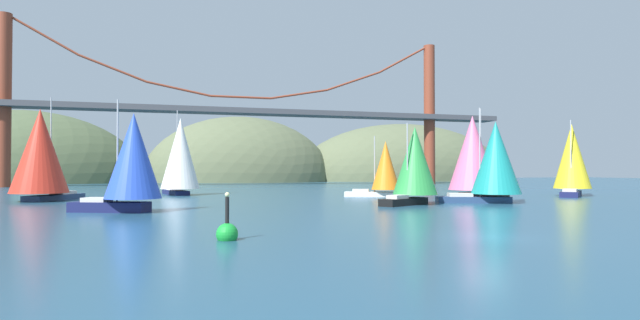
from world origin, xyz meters
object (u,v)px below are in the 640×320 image
object	(u,v)px
sailboat_green_sail	(414,163)
sailboat_white_mainsail	(180,155)
sailboat_scarlet_sail	(40,153)
sailboat_yellow_sail	(572,158)
channel_buoy	(227,233)
sailboat_orange_sail	(384,168)
sailboat_blue_spinnaker	(132,159)
sailboat_pink_spinnaker	(473,154)
sailboat_teal_sail	(494,160)

from	to	relation	value
sailboat_green_sail	sailboat_white_mainsail	distance (m)	34.87
sailboat_scarlet_sail	sailboat_yellow_sail	xyz separation A→B (m)	(66.32, -7.12, -0.36)
sailboat_white_mainsail	channel_buoy	world-z (taller)	sailboat_white_mainsail
sailboat_green_sail	sailboat_orange_sail	size ratio (longest dim) A/B	1.03
sailboat_scarlet_sail	channel_buoy	world-z (taller)	sailboat_scarlet_sail
sailboat_white_mainsail	sailboat_blue_spinnaker	distance (m)	29.13
sailboat_scarlet_sail	channel_buoy	xyz separation A→B (m)	(16.68, -38.28, -5.09)
sailboat_pink_spinnaker	sailboat_blue_spinnaker	size ratio (longest dim) A/B	1.20
sailboat_orange_sail	sailboat_pink_spinnaker	size ratio (longest dim) A/B	0.71
sailboat_orange_sail	sailboat_blue_spinnaker	bearing A→B (deg)	-150.68
sailboat_green_sail	sailboat_orange_sail	xyz separation A→B (m)	(3.00, 14.65, -0.51)
channel_buoy	sailboat_green_sail	bearing A→B (deg)	45.53
sailboat_teal_sail	sailboat_scarlet_sail	xyz separation A→B (m)	(-47.31, 16.79, 0.89)
sailboat_orange_sail	sailboat_yellow_sail	distance (m)	25.91
sailboat_white_mainsail	sailboat_pink_spinnaker	world-z (taller)	sailboat_white_mainsail
sailboat_pink_spinnaker	channel_buoy	world-z (taller)	sailboat_pink_spinnaker
sailboat_orange_sail	sailboat_scarlet_sail	xyz separation A→B (m)	(-40.97, 1.94, 1.72)
sailboat_scarlet_sail	sailboat_teal_sail	bearing A→B (deg)	-19.53
sailboat_orange_sail	sailboat_scarlet_sail	distance (m)	41.05
sailboat_teal_sail	sailboat_yellow_sail	size ratio (longest dim) A/B	1.00
sailboat_green_sail	sailboat_pink_spinnaker	size ratio (longest dim) A/B	0.73
sailboat_green_sail	sailboat_blue_spinnaker	xyz separation A→B (m)	(-27.09, -2.24, 0.13)
sailboat_green_sail	channel_buoy	bearing A→B (deg)	-134.47
sailboat_pink_spinnaker	sailboat_orange_sail	bearing A→B (deg)	145.66
sailboat_orange_sail	sailboat_yellow_sail	world-z (taller)	sailboat_yellow_sail
sailboat_blue_spinnaker	sailboat_white_mainsail	bearing A→B (deg)	81.15
sailboat_orange_sail	sailboat_teal_sail	distance (m)	16.17
sailboat_blue_spinnaker	sailboat_green_sail	bearing A→B (deg)	4.74
sailboat_green_sail	sailboat_orange_sail	distance (m)	14.96
sailboat_teal_sail	sailboat_orange_sail	bearing A→B (deg)	113.13
sailboat_green_sail	sailboat_yellow_sail	xyz separation A→B (m)	(28.34, 9.47, 0.86)
sailboat_blue_spinnaker	channel_buoy	bearing A→B (deg)	-73.41
sailboat_pink_spinnaker	sailboat_green_sail	bearing A→B (deg)	-145.97
sailboat_teal_sail	sailboat_green_sail	bearing A→B (deg)	178.78
sailboat_orange_sail	sailboat_blue_spinnaker	world-z (taller)	sailboat_blue_spinnaker
sailboat_yellow_sail	sailboat_orange_sail	bearing A→B (deg)	168.45
sailboat_teal_sail	sailboat_pink_spinnaker	size ratio (longest dim) A/B	0.90
sailboat_scarlet_sail	sailboat_white_mainsail	bearing A→B (deg)	32.87
sailboat_white_mainsail	sailboat_blue_spinnaker	world-z (taller)	sailboat_white_mainsail
sailboat_blue_spinnaker	channel_buoy	world-z (taller)	sailboat_blue_spinnaker
sailboat_white_mainsail	sailboat_scarlet_sail	world-z (taller)	sailboat_white_mainsail
sailboat_white_mainsail	sailboat_teal_sail	xyz separation A→B (m)	(31.95, -26.72, -1.05)
sailboat_orange_sail	sailboat_scarlet_sail	bearing A→B (deg)	177.29
sailboat_blue_spinnaker	sailboat_yellow_sail	bearing A→B (deg)	11.93
sailboat_blue_spinnaker	sailboat_scarlet_sail	bearing A→B (deg)	120.04
sailboat_orange_sail	sailboat_teal_sail	world-z (taller)	sailboat_teal_sail
sailboat_white_mainsail	channel_buoy	distance (m)	48.51
sailboat_white_mainsail	channel_buoy	bearing A→B (deg)	-88.44
sailboat_orange_sail	channel_buoy	world-z (taller)	sailboat_orange_sail
channel_buoy	sailboat_yellow_sail	bearing A→B (deg)	32.12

